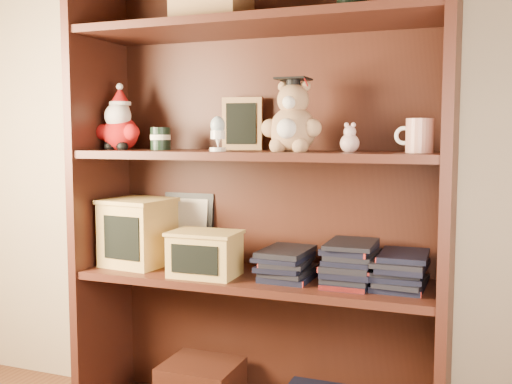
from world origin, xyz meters
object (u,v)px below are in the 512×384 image
Objects in this scene: bookcase at (261,203)px; treats_box at (138,232)px; grad_teddy_bear at (292,123)px; teacher_mug at (419,136)px.

bookcase is 0.45m from treats_box.
grad_teddy_bear is at bearing -24.83° from bookcase.
teacher_mug reaches higher than treats_box.
grad_teddy_bear is at bearing -0.61° from treats_box.
teacher_mug is at bearing 1.07° from grad_teddy_bear.
treats_box is (-0.94, -0.00, -0.33)m from teacher_mug.
bookcase reaches higher than treats_box.
treats_box is at bearing -173.24° from bookcase.
treats_box is at bearing -179.94° from teacher_mug.
grad_teddy_bear reaches higher than treats_box.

